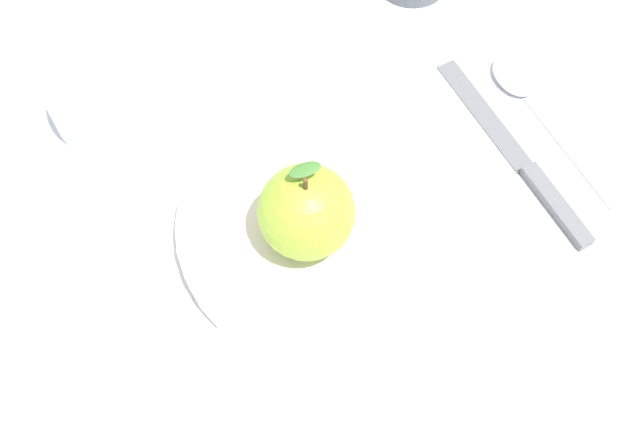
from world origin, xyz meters
TOP-DOWN VIEW (x-y plane):
  - ground_plane at (0.00, 0.00)m, footprint 2.40×2.40m
  - dinner_plate at (-0.03, 0.04)m, footprint 0.23×0.23m
  - apple at (-0.05, 0.05)m, footprint 0.08×0.08m
  - side_bowl at (0.09, 0.21)m, footprint 0.10×0.10m
  - knife at (0.02, -0.14)m, footprint 0.20×0.11m
  - spoon at (0.09, -0.15)m, footprint 0.17×0.09m

SIDE VIEW (x-z plane):
  - ground_plane at x=0.00m, z-range 0.00..0.00m
  - knife at x=0.02m, z-range 0.00..0.01m
  - spoon at x=0.09m, z-range 0.00..0.01m
  - dinner_plate at x=-0.03m, z-range 0.00..0.02m
  - side_bowl at x=0.09m, z-range 0.00..0.03m
  - apple at x=-0.05m, z-range 0.01..0.10m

